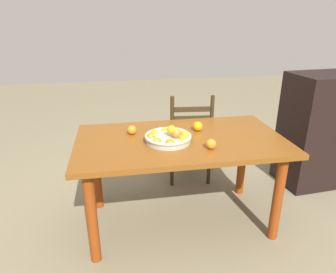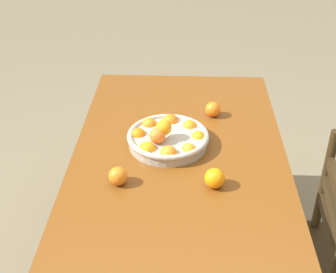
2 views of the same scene
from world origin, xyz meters
TOP-DOWN VIEW (x-y plane):
  - ground_plane at (0.00, 0.00)m, footprint 12.00×12.00m
  - dining_table at (0.00, 0.00)m, footprint 1.54×0.86m
  - chair_near_window at (0.24, 0.69)m, footprint 0.46×0.46m
  - cabinet at (1.46, 0.41)m, footprint 0.67×0.50m
  - fruit_bowl at (-0.10, -0.05)m, footprint 0.34×0.34m
  - orange_loose_0 at (-0.35, 0.15)m, footprint 0.07×0.07m
  - orange_loose_1 at (0.16, -0.22)m, footprint 0.07×0.07m
  - orange_loose_2 at (0.17, 0.13)m, footprint 0.07×0.07m

SIDE VIEW (x-z plane):
  - ground_plane at x=0.00m, z-range 0.00..0.00m
  - chair_near_window at x=0.24m, z-range -0.01..0.90m
  - cabinet at x=1.46m, z-range 0.00..1.10m
  - dining_table at x=0.00m, z-range 0.27..1.00m
  - fruit_bowl at x=-0.10m, z-range 0.71..0.84m
  - orange_loose_0 at x=-0.35m, z-range 0.74..0.81m
  - orange_loose_1 at x=0.16m, z-range 0.74..0.81m
  - orange_loose_2 at x=0.17m, z-range 0.74..0.81m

